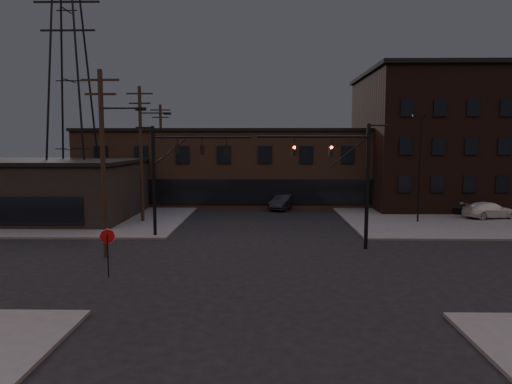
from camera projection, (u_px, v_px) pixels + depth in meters
The scene contains 18 objects.
ground at pixel (265, 267), 25.08m from camera, with size 140.00×140.00×0.00m, color black.
sidewalk_ne at pixel (480, 209), 46.55m from camera, with size 30.00×30.00×0.15m, color #474744.
sidewalk_nw at pixel (53, 208), 47.34m from camera, with size 30.00×30.00×0.15m, color #474744.
building_row at pixel (265, 167), 52.49m from camera, with size 40.00×12.00×8.00m, color #483326.
building_right at pixel (466, 141), 49.79m from camera, with size 22.00×16.00×14.00m, color black.
building_left at pixel (43, 191), 41.08m from camera, with size 16.00×12.00×5.00m, color black.
traffic_signal_near at pixel (350, 173), 28.93m from camera, with size 7.12×0.24×8.00m.
traffic_signal_far at pixel (171, 168), 32.62m from camera, with size 7.12×0.24×8.00m.
stop_sign at pixel (107, 241), 23.06m from camera, with size 0.72×0.33×2.48m.
utility_pole_near at pixel (104, 159), 26.61m from camera, with size 3.70×0.28×11.00m.
utility_pole_mid at pixel (142, 151), 38.53m from camera, with size 3.70×0.28×11.50m.
utility_pole_far at pixel (161, 152), 50.52m from camera, with size 2.20×0.28×11.00m.
transmission_tower at pixel (70, 81), 41.96m from camera, with size 7.00×7.00×25.00m, color black, non-canonical shape.
lot_light_a at pixel (420, 158), 38.18m from camera, with size 1.50×0.28×9.14m.
lot_light_b at pixel (466, 157), 43.04m from camera, with size 1.50×0.28×9.14m.
parked_car_lot_a at pixel (441, 205), 43.68m from camera, with size 1.71×4.25×1.45m, color black.
parked_car_lot_b at pixel (490, 210), 40.50m from camera, with size 1.97×4.84×1.40m, color silver.
car_crossing at pixel (283, 202), 46.75m from camera, with size 1.65×4.73×1.56m, color black.
Camera 1 is at (-0.07, -24.50, 6.81)m, focal length 32.00 mm.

